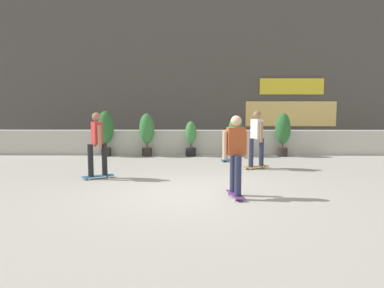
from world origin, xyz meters
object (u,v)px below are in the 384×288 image
(potted_plant_1, at_px, (147,131))
(skateboard_aside, at_px, (225,159))
(skater_far_left, at_px, (236,152))
(skater_by_wall_right, at_px, (97,142))
(skater_foreground, at_px, (257,137))
(potted_plant_4, at_px, (283,131))
(potted_plant_3, at_px, (235,133))
(potted_plant_0, at_px, (106,130))
(potted_plant_2, at_px, (191,137))

(potted_plant_1, bearing_deg, skateboard_aside, -20.20)
(skater_far_left, height_order, skater_by_wall_right, same)
(skater_by_wall_right, bearing_deg, skater_foreground, 18.85)
(skater_foreground, bearing_deg, potted_plant_4, 62.32)
(skateboard_aside, bearing_deg, skater_by_wall_right, -139.12)
(potted_plant_3, bearing_deg, potted_plant_4, 0.00)
(potted_plant_1, relative_size, potted_plant_3, 1.06)
(potted_plant_3, bearing_deg, potted_plant_1, -180.00)
(potted_plant_1, relative_size, skater_far_left, 0.90)
(potted_plant_0, xyz_separation_m, skateboard_aside, (4.20, -1.00, -0.89))
(potted_plant_0, xyz_separation_m, skater_by_wall_right, (0.71, -4.02, -0.01))
(skater_by_wall_right, bearing_deg, potted_plant_1, 79.21)
(potted_plant_3, xyz_separation_m, potted_plant_4, (1.70, 0.00, 0.07))
(potted_plant_0, relative_size, skater_foreground, 0.95)
(potted_plant_1, relative_size, potted_plant_4, 0.99)
(potted_plant_2, distance_m, skater_far_left, 6.03)
(skater_by_wall_right, relative_size, skateboard_aside, 2.08)
(potted_plant_2, xyz_separation_m, potted_plant_4, (3.29, 0.00, 0.22))
(skater_by_wall_right, distance_m, skateboard_aside, 4.70)
(potted_plant_1, bearing_deg, skater_by_wall_right, -100.79)
(potted_plant_1, distance_m, skateboard_aside, 3.02)
(potted_plant_2, height_order, potted_plant_3, potted_plant_3)
(potted_plant_4, bearing_deg, potted_plant_3, 180.00)
(skateboard_aside, bearing_deg, potted_plant_3, 66.24)
(skater_foreground, bearing_deg, potted_plant_2, 127.28)
(potted_plant_3, bearing_deg, skater_by_wall_right, -134.34)
(potted_plant_0, xyz_separation_m, potted_plant_4, (6.34, 0.00, -0.05))
(potted_plant_1, relative_size, skater_by_wall_right, 0.90)
(potted_plant_1, relative_size, skater_foreground, 0.90)
(potted_plant_3, height_order, skater_foreground, skater_foreground)
(potted_plant_3, height_order, skater_far_left, skater_far_left)
(potted_plant_2, relative_size, skater_by_wall_right, 0.74)
(potted_plant_1, height_order, potted_plant_2, potted_plant_1)
(potted_plant_2, bearing_deg, potted_plant_1, -180.00)
(skater_far_left, relative_size, skateboard_aside, 2.08)
(potted_plant_2, distance_m, potted_plant_3, 1.60)
(potted_plant_1, xyz_separation_m, skater_foreground, (3.52, -2.56, 0.05))
(skater_by_wall_right, bearing_deg, potted_plant_2, 59.80)
(potted_plant_2, relative_size, skater_far_left, 0.74)
(potted_plant_0, height_order, potted_plant_3, potted_plant_0)
(potted_plant_2, height_order, skateboard_aside, potted_plant_2)
(potted_plant_4, height_order, skateboard_aside, potted_plant_4)
(potted_plant_3, height_order, skater_by_wall_right, skater_by_wall_right)
(skater_foreground, bearing_deg, skateboard_aside, 117.15)
(potted_plant_4, bearing_deg, potted_plant_0, 180.00)
(skater_foreground, relative_size, skateboard_aside, 2.08)
(skater_far_left, height_order, skateboard_aside, skater_far_left)
(potted_plant_2, bearing_deg, skateboard_aside, -41.09)
(potted_plant_1, xyz_separation_m, potted_plant_2, (1.57, 0.00, -0.21))
(skateboard_aside, bearing_deg, potted_plant_4, 25.09)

